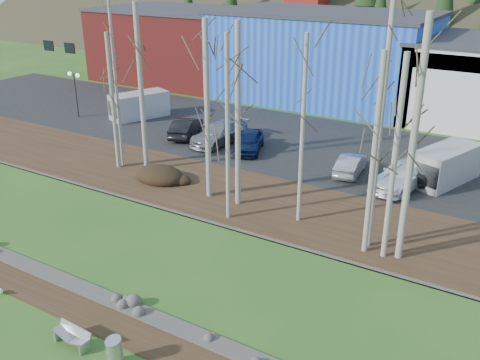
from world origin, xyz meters
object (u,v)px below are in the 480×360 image
Objects in this scene: car_5 at (403,175)px; car_1 at (219,133)px; bench_damaged at (73,336)px; street_lamp at (75,82)px; van_grey at (137,106)px; van_white at (444,166)px; litter_bin at (115,353)px; car_4 at (428,165)px; seagull at (0,291)px; car_0 at (186,127)px; car_3 at (351,164)px; car_2 at (249,141)px.

car_1 is at bearing -170.04° from car_5.
bench_damaged is 30.51m from street_lamp.
van_grey is (-23.67, 3.25, 0.30)m from car_5.
car_5 is 0.98× the size of van_white.
litter_bin is at bearing -31.94° from street_lamp.
litter_bin is 0.18× the size of van_grey.
car_1 is 14.87m from car_4.
street_lamp is (-17.07, 20.33, 2.98)m from seagull.
car_1 is at bearing 159.92° from car_0.
car_3 is at bearing 1.40° from car_1.
car_4 is at bearing 10.42° from car_1.
car_1 is (14.35, 0.40, -2.25)m from street_lamp.
litter_bin is at bearing 3.53° from bench_damaged.
car_5 is (4.23, 20.09, 0.43)m from litter_bin.
car_4 is 24.57m from van_grey.
car_3 is at bearing 157.49° from car_0.
van_white is at bearing -169.00° from car_3.
bench_damaged is 3.48× the size of seagull.
car_5 is 0.99× the size of van_grey.
street_lamp is at bearing -6.39° from car_3.
car_2 is at bearing -1.76° from car_1.
car_3 is 20.44m from van_grey.
bench_damaged is 2.01m from litter_bin.
car_4 is (12.03, 1.65, 0.04)m from car_2.
car_3 is at bearing -172.73° from car_5.
car_4 is at bearing 164.79° from car_0.
car_2 reaches higher than car_3.
van_white reaches higher than car_5.
van_white is at bearing 18.21° from van_grey.
street_lamp is 17.28m from car_2.
van_white is at bearing 163.20° from car_0.
litter_bin is at bearing -60.09° from car_1.
car_1 reaches higher than car_5.
car_0 is at bearing 4.12° from van_grey.
car_4 reaches higher than car_3.
car_4 is (5.11, 22.58, 0.43)m from litter_bin.
van_grey reaches higher than car_4.
van_grey reaches higher than seagull.
bench_damaged is at bearing 76.63° from car_3.
car_3 is 0.70× the size of car_4.
car_1 is 2.80m from car_2.
van_grey is at bearing -36.02° from car_0.
street_lamp is 29.29m from car_4.
car_0 is at bearing -169.31° from car_5.
van_white reaches higher than litter_bin.
bench_damaged is 22.66m from car_1.
van_grey is (-24.55, 0.76, 0.30)m from car_4.
bench_damaged is at bearing -97.31° from car_2.
car_0 is 17.95m from car_4.
van_white reaches higher than van_grey.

